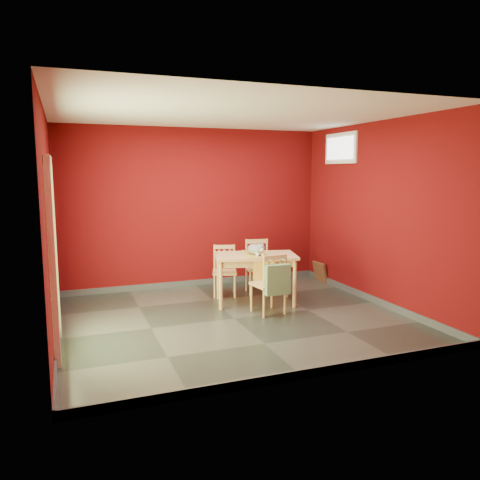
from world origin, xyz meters
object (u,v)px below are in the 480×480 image
object	(u,v)px
tote_bag	(277,279)
picture_frame	(320,272)
dining_table	(255,261)
chair_near	(270,283)
chair_far_left	(225,270)
chair_far_right	(258,266)
cat	(256,247)

from	to	relation	value
tote_bag	picture_frame	size ratio (longest dim) A/B	1.33
dining_table	chair_near	xyz separation A→B (m)	(-0.01, -0.55, -0.22)
dining_table	tote_bag	bearing A→B (deg)	-89.63
chair_near	chair_far_left	bearing A→B (deg)	102.56
dining_table	picture_frame	size ratio (longest dim) A/B	3.71
chair_far_right	chair_near	world-z (taller)	chair_far_right
chair_near	picture_frame	distance (m)	2.21
dining_table	picture_frame	world-z (taller)	dining_table
picture_frame	cat	bearing A→B (deg)	-150.85
dining_table	tote_bag	world-z (taller)	tote_bag
dining_table	chair_far_left	distance (m)	0.72
chair_near	tote_bag	size ratio (longest dim) A/B	1.79
chair_near	tote_bag	distance (m)	0.23
chair_far_right	dining_table	bearing A→B (deg)	-116.93
chair_far_left	chair_near	world-z (taller)	chair_near
cat	chair_far_right	bearing A→B (deg)	98.22
chair_far_right	tote_bag	bearing A→B (deg)	-102.21
chair_far_left	chair_near	xyz separation A→B (m)	(0.26, -1.18, 0.03)
chair_far_right	chair_near	distance (m)	1.18
dining_table	tote_bag	size ratio (longest dim) A/B	2.79
chair_near	tote_bag	xyz separation A→B (m)	(0.02, -0.21, 0.09)
chair_far_left	cat	size ratio (longest dim) A/B	1.83
cat	picture_frame	world-z (taller)	cat
chair_far_left	picture_frame	bearing A→B (deg)	8.05
chair_near	tote_bag	world-z (taller)	chair_near
chair_near	tote_bag	bearing A→B (deg)	-85.21
chair_far_left	cat	world-z (taller)	cat
tote_bag	picture_frame	bearing A→B (deg)	45.43
chair_far_left	chair_far_right	size ratio (longest dim) A/B	0.92
chair_near	cat	size ratio (longest dim) A/B	1.95
chair_far_right	tote_bag	world-z (taller)	chair_far_right
dining_table	cat	xyz separation A→B (m)	(-0.01, -0.02, 0.20)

